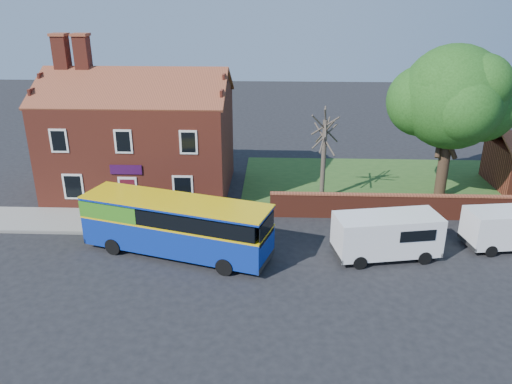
{
  "coord_description": "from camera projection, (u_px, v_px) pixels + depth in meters",
  "views": [
    {
      "loc": [
        2.31,
        -21.55,
        12.87
      ],
      "look_at": [
        1.21,
        5.0,
        2.4
      ],
      "focal_mm": 35.0,
      "sensor_mm": 36.0,
      "label": 1
    }
  ],
  "objects": [
    {
      "name": "shop_building",
      "position": [
        141.0,
        142.0,
        34.54
      ],
      "size": [
        12.3,
        8.13,
        10.5
      ],
      "color": "maroon",
      "rests_on": "ground"
    },
    {
      "name": "large_tree",
      "position": [
        453.0,
        100.0,
        31.81
      ],
      "size": [
        8.37,
        6.62,
        10.21
      ],
      "color": "black",
      "rests_on": "ground"
    },
    {
      "name": "bus",
      "position": [
        171.0,
        223.0,
        26.19
      ],
      "size": [
        10.37,
        5.4,
        3.07
      ],
      "rotation": [
        0.0,
        0.0,
        -0.3
      ],
      "color": "#0D2C99",
      "rests_on": "ground"
    },
    {
      "name": "bare_tree",
      "position": [
        324.0,
        156.0,
        32.84
      ],
      "size": [
        2.23,
        2.66,
        5.96
      ],
      "color": "#4C4238",
      "rests_on": "ground"
    },
    {
      "name": "van_near",
      "position": [
        387.0,
        234.0,
        25.92
      ],
      "size": [
        5.7,
        3.1,
        2.37
      ],
      "rotation": [
        0.0,
        0.0,
        0.18
      ],
      "color": "white",
      "rests_on": "ground"
    },
    {
      "name": "grass_strip",
      "position": [
        422.0,
        185.0,
        36.41
      ],
      "size": [
        26.0,
        12.0,
        0.04
      ],
      "primitive_type": "cube",
      "color": "#426B28",
      "rests_on": "ground"
    },
    {
      "name": "kerb",
      "position": [
        114.0,
        234.0,
        28.8
      ],
      "size": [
        18.0,
        0.15,
        0.14
      ],
      "primitive_type": "cube",
      "color": "slate",
      "rests_on": "ground"
    },
    {
      "name": "ground",
      "position": [
        228.0,
        273.0,
        24.84
      ],
      "size": [
        120.0,
        120.0,
        0.0
      ],
      "primitive_type": "plane",
      "color": "black",
      "rests_on": "ground"
    },
    {
      "name": "boundary_wall",
      "position": [
        449.0,
        207.0,
        30.54
      ],
      "size": [
        22.0,
        0.38,
        1.6
      ],
      "color": "maroon",
      "rests_on": "ground"
    },
    {
      "name": "pavement",
      "position": [
        122.0,
        221.0,
        30.43
      ],
      "size": [
        18.0,
        3.5,
        0.12
      ],
      "primitive_type": "cube",
      "color": "gray",
      "rests_on": "ground"
    }
  ]
}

